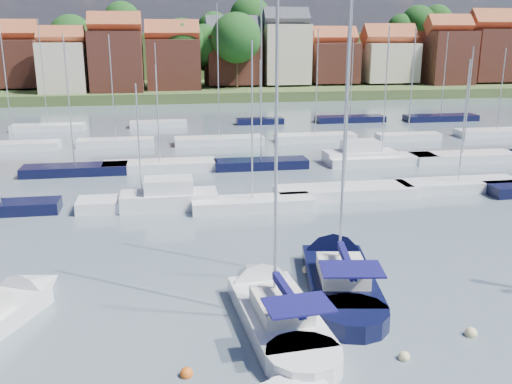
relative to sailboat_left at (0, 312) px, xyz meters
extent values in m
plane|color=#4E5D6A|center=(13.12, 35.75, -0.36)|extent=(260.00, 260.00, 0.00)
cone|color=silver|center=(1.22, 2.63, -0.11)|extent=(3.63, 3.84, 2.60)
cube|color=silver|center=(12.21, -2.54, -0.11)|extent=(3.60, 7.49, 1.20)
cone|color=silver|center=(11.85, 2.00, -0.11)|extent=(3.30, 3.77, 3.03)
cylinder|color=silver|center=(12.49, -6.16, -0.11)|extent=(3.26, 3.26, 1.20)
cube|color=silver|center=(12.25, -3.04, 0.84)|extent=(2.36, 3.19, 0.70)
cylinder|color=#B2B2B7|center=(12.17, -2.03, 7.22)|extent=(0.14, 0.14, 13.47)
cylinder|color=#B2B2B7|center=(12.33, -4.05, 1.69)|extent=(0.42, 4.04, 0.10)
cube|color=#100E4A|center=(12.33, -4.05, 1.84)|extent=(0.60, 3.85, 0.35)
cube|color=#100E4A|center=(12.43, -5.36, 1.99)|extent=(2.71, 2.02, 0.08)
cube|color=black|center=(16.05, 0.58, -0.11)|extent=(4.42, 8.14, 1.20)
cone|color=black|center=(16.83, 5.34, -0.11)|extent=(3.78, 4.22, 3.22)
cylinder|color=black|center=(15.42, -3.23, -0.11)|extent=(3.69, 3.69, 1.20)
cube|color=silver|center=(15.96, 0.05, 0.84)|extent=(2.74, 3.54, 0.70)
cylinder|color=#B2B2B7|center=(16.14, 1.11, 7.80)|extent=(0.14, 0.14, 14.62)
cylinder|color=#B2B2B7|center=(15.79, -1.00, 1.69)|extent=(0.79, 4.25, 0.10)
cube|color=#100E4A|center=(15.79, -1.00, 1.84)|extent=(0.96, 4.07, 0.35)
cube|color=#100E4A|center=(15.56, -2.38, 1.99)|extent=(3.01, 2.35, 0.08)
sphere|color=#D85914|center=(8.05, -5.80, -0.36)|extent=(0.50, 0.50, 0.50)
sphere|color=beige|center=(16.60, -6.06, -0.36)|extent=(0.46, 0.46, 0.46)
sphere|color=beige|center=(14.91, 2.83, -0.36)|extent=(0.51, 0.51, 0.51)
sphere|color=beige|center=(20.16, -4.79, -0.36)|extent=(0.53, 0.53, 0.53)
cube|color=black|center=(-3.99, 16.29, -0.01)|extent=(8.01, 2.24, 1.00)
cube|color=silver|center=(5.85, 15.95, -0.01)|extent=(9.22, 2.58, 1.00)
cylinder|color=#B2B2B7|center=(5.85, 15.95, 4.58)|extent=(0.12, 0.12, 8.18)
cube|color=silver|center=(13.75, 14.36, -0.01)|extent=(8.78, 2.46, 1.00)
cylinder|color=#B2B2B7|center=(13.75, 14.36, 6.02)|extent=(0.12, 0.12, 11.06)
cube|color=silver|center=(21.35, 16.41, -0.01)|extent=(10.79, 3.02, 1.00)
cylinder|color=#B2B2B7|center=(21.35, 16.41, 7.92)|extent=(0.12, 0.12, 14.87)
cube|color=silver|center=(31.10, 16.77, -0.01)|extent=(10.13, 2.84, 1.00)
cylinder|color=#B2B2B7|center=(31.10, 16.77, 5.28)|extent=(0.12, 0.12, 9.59)
cube|color=silver|center=(7.81, 15.75, 0.14)|extent=(7.00, 2.60, 1.40)
cube|color=silver|center=(7.81, 15.75, 1.24)|extent=(3.50, 2.20, 1.30)
cube|color=black|center=(-0.43, 27.39, -0.01)|extent=(9.30, 2.60, 1.00)
cylinder|color=#B2B2B7|center=(-0.43, 27.39, 6.23)|extent=(0.12, 0.12, 11.48)
cube|color=silver|center=(7.18, 27.76, -0.01)|extent=(10.40, 2.91, 1.00)
cylinder|color=#B2B2B7|center=(7.18, 27.76, 4.87)|extent=(0.12, 0.12, 8.77)
cube|color=black|center=(16.60, 27.03, -0.01)|extent=(8.80, 2.46, 1.00)
cylinder|color=#B2B2B7|center=(16.60, 27.03, 7.65)|extent=(0.12, 0.12, 14.33)
cube|color=silver|center=(28.52, 26.91, -0.01)|extent=(10.73, 3.00, 1.00)
cylinder|color=#B2B2B7|center=(28.52, 26.91, 6.56)|extent=(0.12, 0.12, 12.14)
cube|color=silver|center=(36.94, 26.72, -0.01)|extent=(10.48, 2.93, 1.00)
cylinder|color=#B2B2B7|center=(36.94, 26.72, 5.63)|extent=(0.12, 0.12, 10.28)
cube|color=silver|center=(26.58, 27.75, 0.14)|extent=(7.00, 2.60, 1.40)
cube|color=silver|center=(26.58, 27.75, 1.24)|extent=(3.50, 2.20, 1.30)
cube|color=silver|center=(-8.60, 39.96, -0.01)|extent=(9.71, 2.72, 1.00)
cylinder|color=#B2B2B7|center=(-8.60, 39.96, 7.93)|extent=(0.12, 0.12, 14.88)
cube|color=silver|center=(2.28, 40.26, -0.01)|extent=(8.49, 2.38, 1.00)
cylinder|color=#B2B2B7|center=(2.28, 40.26, 6.14)|extent=(0.12, 0.12, 11.31)
cube|color=silver|center=(13.91, 39.52, -0.01)|extent=(10.16, 2.85, 1.00)
cylinder|color=#B2B2B7|center=(13.91, 39.52, 7.78)|extent=(0.12, 0.12, 14.59)
cube|color=silver|center=(25.29, 39.64, -0.01)|extent=(9.53, 2.67, 1.00)
cylinder|color=#B2B2B7|center=(25.29, 39.64, 6.44)|extent=(0.12, 0.12, 11.91)
cube|color=silver|center=(36.28, 38.25, -0.01)|extent=(7.62, 2.13, 1.00)
cylinder|color=#B2B2B7|center=(36.28, 38.25, 6.55)|extent=(0.12, 0.12, 12.13)
cube|color=silver|center=(48.34, 39.34, -0.01)|extent=(10.17, 2.85, 1.00)
cylinder|color=#B2B2B7|center=(48.34, 39.34, 5.35)|extent=(0.12, 0.12, 9.73)
cube|color=silver|center=(-7.14, 52.30, -0.01)|extent=(9.24, 2.59, 1.00)
cylinder|color=#B2B2B7|center=(-7.14, 52.30, 7.07)|extent=(0.12, 0.12, 13.17)
cube|color=silver|center=(7.04, 53.05, -0.01)|extent=(7.57, 2.12, 1.00)
cylinder|color=#B2B2B7|center=(7.04, 53.05, 5.61)|extent=(0.12, 0.12, 10.24)
cube|color=black|center=(21.00, 53.22, -0.01)|extent=(6.58, 1.84, 1.00)
cylinder|color=#B2B2B7|center=(21.00, 53.22, 4.49)|extent=(0.12, 0.12, 8.01)
cube|color=black|center=(34.06, 53.15, -0.01)|extent=(9.92, 2.78, 1.00)
cylinder|color=#B2B2B7|center=(34.06, 53.15, 5.95)|extent=(0.12, 0.12, 10.92)
cube|color=black|center=(47.40, 52.12, -0.01)|extent=(10.55, 2.95, 1.00)
cylinder|color=#B2B2B7|center=(47.40, 52.12, 6.24)|extent=(0.12, 0.12, 11.51)
cube|color=#46542A|center=(13.12, 112.75, -0.06)|extent=(200.00, 70.00, 3.00)
cube|color=#46542A|center=(13.12, 137.75, 4.64)|extent=(200.00, 60.00, 14.00)
cube|color=brown|center=(-20.53, 93.54, 6.20)|extent=(10.37, 9.97, 8.73)
cube|color=brown|center=(-20.53, 93.54, 11.83)|extent=(10.57, 5.13, 5.13)
cube|color=beige|center=(-9.63, 84.75, 5.72)|extent=(8.09, 8.80, 8.96)
cube|color=brown|center=(-9.63, 84.75, 11.19)|extent=(8.25, 4.00, 4.00)
cube|color=brown|center=(-0.23, 85.68, 6.72)|extent=(9.36, 10.17, 10.97)
cube|color=brown|center=(-0.23, 85.68, 13.35)|extent=(9.54, 4.63, 4.63)
cube|color=brown|center=(10.07, 87.40, 5.95)|extent=(9.90, 8.56, 9.42)
cube|color=brown|center=(10.07, 87.40, 11.87)|extent=(10.10, 4.90, 4.90)
cube|color=brown|center=(22.21, 92.40, 6.58)|extent=(10.59, 8.93, 9.49)
cube|color=#383A42|center=(22.21, 92.40, 12.63)|extent=(10.80, 5.24, 5.24)
cube|color=beige|center=(32.83, 91.54, 7.66)|extent=(9.01, 8.61, 11.65)
cube|color=#383A42|center=(32.83, 91.54, 14.59)|extent=(9.19, 4.46, 4.46)
cube|color=brown|center=(43.29, 92.75, 5.84)|extent=(9.10, 9.34, 8.00)
cube|color=brown|center=(43.29, 92.75, 10.95)|extent=(9.28, 4.50, 4.50)
cube|color=beige|center=(55.07, 92.34, 5.78)|extent=(10.86, 9.59, 7.88)
cube|color=brown|center=(55.07, 92.34, 11.05)|extent=(11.07, 5.37, 5.37)
cube|color=brown|center=(66.87, 89.67, 6.72)|extent=(9.18, 9.96, 10.97)
cube|color=brown|center=(66.87, 89.67, 13.33)|extent=(9.36, 4.54, 4.54)
cube|color=brown|center=(78.29, 90.96, 7.22)|extent=(11.39, 9.67, 10.76)
cube|color=brown|center=(78.29, 90.96, 14.00)|extent=(11.62, 5.64, 5.64)
cylinder|color=#382619|center=(69.89, 111.26, 8.15)|extent=(0.50, 0.50, 4.47)
sphere|color=#1F4C18|center=(69.89, 111.26, 14.22)|extent=(8.18, 8.18, 8.18)
cylinder|color=#382619|center=(16.58, 91.68, 3.47)|extent=(0.50, 0.50, 4.46)
sphere|color=#1F4C18|center=(16.58, 91.68, 9.51)|extent=(8.15, 8.15, 8.15)
cylinder|color=#382619|center=(28.34, 109.42, 8.21)|extent=(0.50, 0.50, 5.15)
sphere|color=#1F4C18|center=(28.34, 109.42, 15.20)|extent=(9.41, 9.41, 9.41)
cylinder|color=#382619|center=(-0.43, 112.06, 8.31)|extent=(0.50, 0.50, 4.56)
sphere|color=#1F4C18|center=(-0.43, 112.06, 14.50)|extent=(8.34, 8.34, 8.34)
cylinder|color=#382619|center=(-10.12, 100.99, 3.81)|extent=(0.50, 0.50, 5.15)
sphere|color=#1F4C18|center=(-10.12, 100.99, 10.81)|extent=(9.42, 9.42, 9.42)
cylinder|color=#382619|center=(26.87, 100.45, 3.12)|extent=(0.50, 0.50, 3.77)
sphere|color=#1F4C18|center=(26.87, 100.45, 8.23)|extent=(6.89, 6.89, 6.89)
cylinder|color=#382619|center=(22.16, 86.69, 3.84)|extent=(0.50, 0.50, 5.21)
sphere|color=#1F4C18|center=(22.16, 86.69, 10.92)|extent=(9.53, 9.53, 9.53)
cylinder|color=#382619|center=(75.05, 97.37, 2.72)|extent=(0.50, 0.50, 2.97)
sphere|color=#1F4C18|center=(75.05, 97.37, 6.76)|extent=(5.44, 5.44, 5.44)
cylinder|color=#382619|center=(11.97, 89.50, 3.66)|extent=(0.50, 0.50, 4.84)
sphere|color=#1F4C18|center=(11.97, 89.50, 10.23)|extent=(8.85, 8.85, 8.85)
cylinder|color=#382619|center=(65.80, 111.46, 7.80)|extent=(0.50, 0.50, 3.72)
sphere|color=#1F4C18|center=(65.80, 111.46, 12.85)|extent=(6.80, 6.80, 6.80)
cylinder|color=#382619|center=(67.17, 89.87, 3.26)|extent=(0.50, 0.50, 4.05)
sphere|color=#1F4C18|center=(67.17, 89.87, 8.75)|extent=(7.40, 7.40, 7.40)
cylinder|color=#382619|center=(19.95, 109.04, 7.55)|extent=(0.50, 0.50, 3.93)
sphere|color=#1F4C18|center=(19.95, 109.04, 12.88)|extent=(7.19, 7.19, 7.19)
cylinder|color=#382619|center=(43.77, 95.92, 3.15)|extent=(0.50, 0.50, 3.82)
sphere|color=#1F4C18|center=(43.77, 95.92, 8.34)|extent=(6.99, 6.99, 6.99)
cylinder|color=#382619|center=(-4.33, 88.87, 2.98)|extent=(0.50, 0.50, 3.48)
sphere|color=#1F4C18|center=(-4.33, 88.87, 7.70)|extent=(6.37, 6.37, 6.37)
cylinder|color=#382619|center=(70.63, 98.56, 2.73)|extent=(0.50, 0.50, 2.99)
sphere|color=#1F4C18|center=(70.63, 98.56, 6.78)|extent=(5.46, 5.46, 5.46)
cylinder|color=#382619|center=(16.72, 94.79, 2.86)|extent=(0.50, 0.50, 3.25)
sphere|color=#1F4C18|center=(16.72, 94.79, 7.27)|extent=(5.94, 5.94, 5.94)
cylinder|color=#382619|center=(10.06, 96.48, 2.73)|extent=(0.50, 0.50, 2.98)
sphere|color=#1F4C18|center=(10.06, 96.48, 6.78)|extent=(5.46, 5.46, 5.46)
cylinder|color=#382619|center=(77.78, 117.49, 8.99)|extent=(0.50, 0.50, 4.29)
sphere|color=#1F4C18|center=(77.78, 117.49, 14.81)|extent=(7.84, 7.84, 7.84)
camera|label=1|loc=(7.58, -24.72, 12.14)|focal=40.00mm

